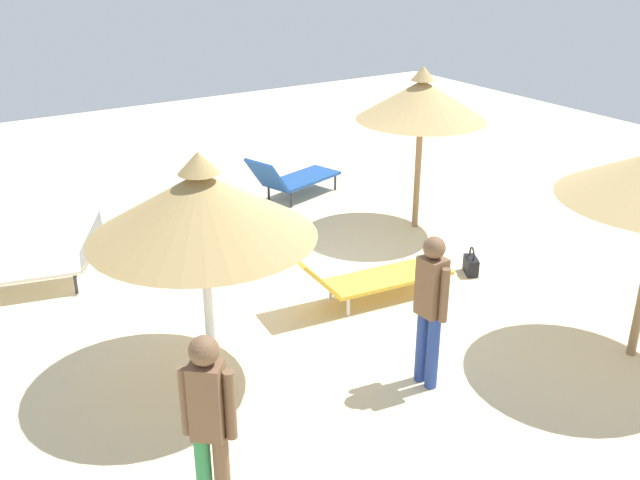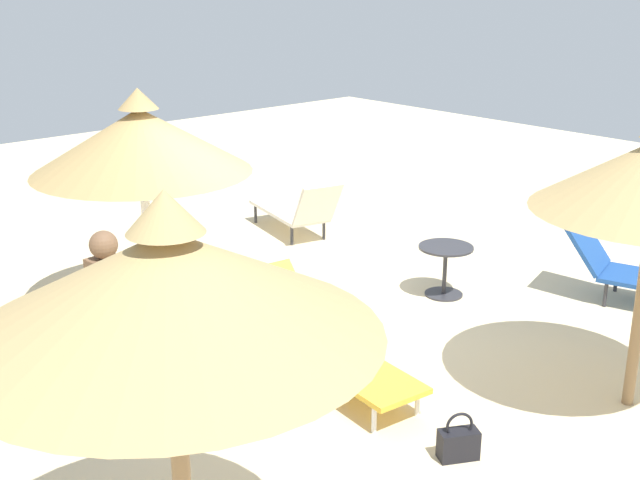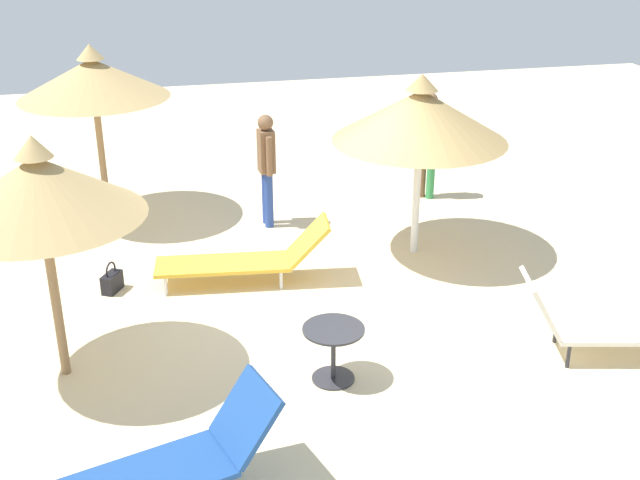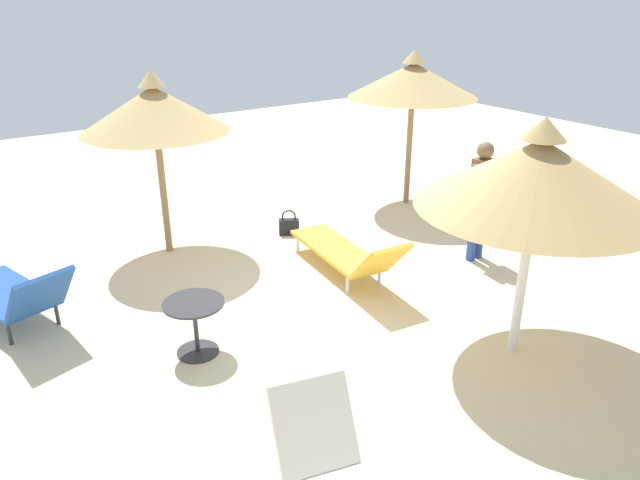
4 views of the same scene
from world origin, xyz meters
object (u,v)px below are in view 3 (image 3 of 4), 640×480
at_px(handbag, 112,281).
at_px(side_table_round, 333,344).
at_px(person_standing_near_right, 428,139).
at_px(parasol_umbrella_center, 421,116).
at_px(person_standing_near_left, 267,163).
at_px(lounge_chair_front, 247,258).
at_px(parasol_umbrella_far_right, 39,188).
at_px(lounge_chair_back, 596,322).
at_px(parasol_umbrella_edge, 93,79).
at_px(lounge_chair_far_left, 176,460).

xyz_separation_m(handbag, side_table_round, (2.26, -2.54, 0.28)).
bearing_deg(person_standing_near_right, parasol_umbrella_center, -113.90).
height_order(person_standing_near_left, handbag, person_standing_near_left).
xyz_separation_m(person_standing_near_right, handbag, (-5.00, -2.30, -0.86)).
xyz_separation_m(parasol_umbrella_center, person_standing_near_left, (-1.83, 1.42, -0.99)).
bearing_deg(lounge_chair_front, parasol_umbrella_far_right, -142.53).
bearing_deg(lounge_chair_back, parasol_umbrella_center, 108.77).
distance_m(parasol_umbrella_edge, parasol_umbrella_center, 4.77).
relative_size(parasol_umbrella_edge, side_table_round, 4.15).
bearing_deg(parasol_umbrella_far_right, parasol_umbrella_edge, 85.04).
bearing_deg(lounge_chair_front, parasol_umbrella_center, 10.04).
distance_m(parasol_umbrella_far_right, lounge_chair_back, 5.92).
height_order(lounge_chair_front, handbag, lounge_chair_front).
xyz_separation_m(parasol_umbrella_edge, lounge_chair_far_left, (0.67, -6.54, -1.76)).
bearing_deg(lounge_chair_far_left, parasol_umbrella_center, 50.49).
bearing_deg(parasol_umbrella_edge, side_table_round, -65.21).
xyz_separation_m(parasol_umbrella_edge, parasol_umbrella_center, (4.20, -2.25, -0.21)).
height_order(lounge_chair_front, person_standing_near_left, person_standing_near_left).
relative_size(parasol_umbrella_center, person_standing_near_right, 1.44).
distance_m(parasol_umbrella_far_right, person_standing_near_left, 4.60).
relative_size(parasol_umbrella_edge, handbag, 6.56).
distance_m(lounge_chair_front, handbag, 1.73).
distance_m(lounge_chair_back, lounge_chair_far_left, 4.74).
xyz_separation_m(parasol_umbrella_edge, person_standing_near_left, (2.37, -0.83, -1.19)).
distance_m(person_standing_near_right, side_table_round, 5.59).
xyz_separation_m(lounge_chair_back, handbag, (-5.14, 2.71, -0.27)).
xyz_separation_m(lounge_chair_far_left, person_standing_near_left, (1.70, 5.71, 0.57)).
bearing_deg(handbag, person_standing_near_right, 24.64).
distance_m(person_standing_near_left, side_table_round, 4.30).
bearing_deg(handbag, lounge_chair_far_left, -81.74).
bearing_deg(lounge_chair_far_left, parasol_umbrella_far_right, 115.42).
relative_size(lounge_chair_far_left, side_table_round, 3.07).
height_order(parasol_umbrella_center, lounge_chair_front, parasol_umbrella_center).
relative_size(parasol_umbrella_far_right, parasol_umbrella_edge, 0.98).
bearing_deg(lounge_chair_front, side_table_round, -77.12).
bearing_deg(parasol_umbrella_edge, parasol_umbrella_center, -28.17).
height_order(parasol_umbrella_edge, side_table_round, parasol_umbrella_edge).
relative_size(parasol_umbrella_far_right, person_standing_near_left, 1.53).
bearing_deg(handbag, parasol_umbrella_center, 4.09).
relative_size(person_standing_near_left, side_table_round, 2.66).
bearing_deg(side_table_round, lounge_chair_back, -3.30).
distance_m(lounge_chair_front, lounge_chair_far_left, 4.03).
bearing_deg(parasol_umbrella_edge, lounge_chair_far_left, -84.18).
bearing_deg(handbag, person_standing_near_left, 36.96).
relative_size(parasol_umbrella_far_right, handbag, 6.42).
distance_m(lounge_chair_far_left, side_table_round, 2.22).
height_order(lounge_chair_back, person_standing_near_left, person_standing_near_left).
xyz_separation_m(person_standing_near_left, side_table_round, (-0.02, -4.26, -0.56)).
bearing_deg(lounge_chair_back, parasol_umbrella_far_right, 170.78).
height_order(parasol_umbrella_edge, parasol_umbrella_center, parasol_umbrella_edge).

